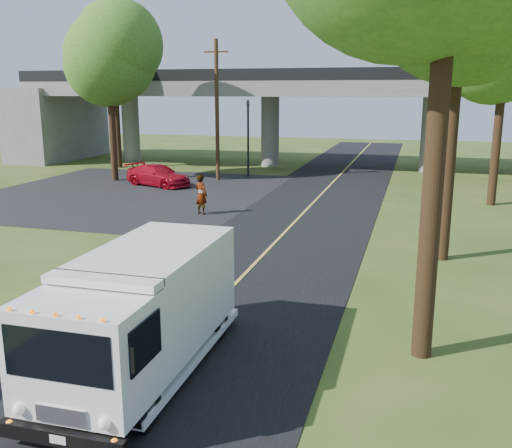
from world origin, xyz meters
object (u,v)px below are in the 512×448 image
at_px(utility_pole, 217,110).
at_px(pedestrian, 201,195).
at_px(tree_right_far, 512,38).
at_px(tree_left_far, 116,68).
at_px(traffic_signal, 248,130).
at_px(red_sedan, 158,175).
at_px(tree_left_lot, 110,56).
at_px(step_van, 142,310).

distance_m(utility_pole, pedestrian, 11.29).
bearing_deg(pedestrian, tree_right_far, -133.18).
distance_m(tree_right_far, tree_left_far, 27.22).
xyz_separation_m(traffic_signal, red_sedan, (-4.32, -5.16, -2.54)).
distance_m(tree_left_far, pedestrian, 19.72).
height_order(utility_pole, tree_left_lot, tree_left_lot).
height_order(traffic_signal, step_van, traffic_signal).
bearing_deg(tree_left_far, pedestrian, -49.44).
height_order(step_van, red_sedan, step_van).
bearing_deg(step_van, tree_left_lot, 120.11).
height_order(utility_pole, tree_right_far, tree_right_far).
xyz_separation_m(tree_right_far, step_van, (-9.34, -21.27, -6.90)).
height_order(tree_right_far, pedestrian, tree_right_far).
bearing_deg(pedestrian, tree_left_lot, -18.85).
height_order(traffic_signal, utility_pole, utility_pole).
bearing_deg(traffic_signal, tree_left_lot, -151.89).
bearing_deg(tree_right_far, utility_pole, 166.00).
height_order(tree_left_lot, pedestrian, tree_left_lot).
bearing_deg(tree_left_far, traffic_signal, -9.65).
distance_m(step_van, red_sedan, 24.50).
bearing_deg(tree_right_far, step_van, -113.71).
bearing_deg(tree_right_far, red_sedan, 177.05).
height_order(traffic_signal, tree_left_far, tree_left_far).
bearing_deg(traffic_signal, step_van, -77.93).
xyz_separation_m(red_sedan, pedestrian, (5.63, -7.15, 0.30)).
bearing_deg(red_sedan, tree_left_lot, 94.11).
height_order(step_van, pedestrian, step_van).
bearing_deg(tree_right_far, traffic_signal, 157.93).
distance_m(traffic_signal, tree_left_far, 11.75).
distance_m(step_van, pedestrian, 15.80).
bearing_deg(tree_left_lot, traffic_signal, 28.11).
relative_size(traffic_signal, utility_pole, 0.58).
xyz_separation_m(tree_right_far, tree_left_far, (-26.00, 8.00, -0.85)).
xyz_separation_m(traffic_signal, step_van, (5.87, -27.43, -1.80)).
xyz_separation_m(tree_left_far, red_sedan, (6.47, -6.99, -6.79)).
relative_size(tree_left_lot, red_sedan, 2.31).
relative_size(traffic_signal, pedestrian, 2.70).
distance_m(traffic_signal, tree_left_lot, 10.01).
height_order(tree_right_far, red_sedan, tree_right_far).
distance_m(tree_right_far, tree_left_lot, 23.09).
bearing_deg(tree_left_far, tree_right_far, -17.10).
distance_m(tree_right_far, pedestrian, 16.87).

